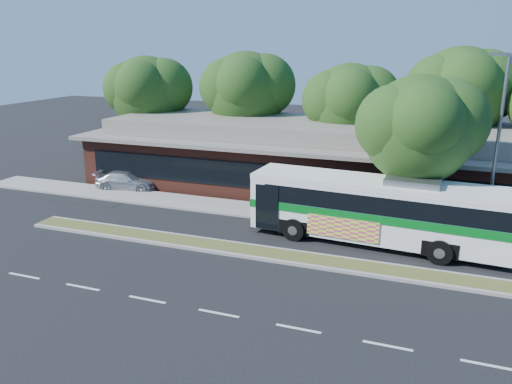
% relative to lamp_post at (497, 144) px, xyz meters
% --- Properties ---
extents(ground, '(120.00, 120.00, 0.00)m').
position_rel_lamp_post_xyz_m(ground, '(-9.56, -6.00, -4.90)').
color(ground, black).
rests_on(ground, ground).
extents(median_strip, '(26.00, 1.10, 0.15)m').
position_rel_lamp_post_xyz_m(median_strip, '(-9.56, -5.40, -4.83)').
color(median_strip, '#444B20').
rests_on(median_strip, ground).
extents(sidewalk, '(44.00, 2.60, 0.12)m').
position_rel_lamp_post_xyz_m(sidewalk, '(-9.56, 0.40, -4.84)').
color(sidewalk, gray).
rests_on(sidewalk, ground).
extents(parking_lot, '(14.00, 12.00, 0.01)m').
position_rel_lamp_post_xyz_m(parking_lot, '(-27.56, 4.00, -4.90)').
color(parking_lot, black).
rests_on(parking_lot, ground).
extents(plaza_building, '(33.20, 11.20, 4.45)m').
position_rel_lamp_post_xyz_m(plaza_building, '(-9.56, 6.99, -2.77)').
color(plaza_building, '#5E281D').
rests_on(plaza_building, ground).
extents(lamp_post, '(0.93, 0.18, 9.07)m').
position_rel_lamp_post_xyz_m(lamp_post, '(0.00, 0.00, 0.00)').
color(lamp_post, slate).
rests_on(lamp_post, ground).
extents(tree_bg_a, '(6.47, 5.80, 8.63)m').
position_rel_lamp_post_xyz_m(tree_bg_a, '(-24.15, 9.14, 0.97)').
color(tree_bg_a, black).
rests_on(tree_bg_a, ground).
extents(tree_bg_b, '(6.69, 6.00, 9.00)m').
position_rel_lamp_post_xyz_m(tree_bg_b, '(-16.13, 10.14, 1.24)').
color(tree_bg_b, black).
rests_on(tree_bg_b, ground).
extents(tree_bg_c, '(6.24, 5.60, 8.26)m').
position_rel_lamp_post_xyz_m(tree_bg_c, '(-8.16, 9.13, 0.69)').
color(tree_bg_c, black).
rests_on(tree_bg_c, ground).
extents(tree_bg_d, '(6.91, 6.20, 9.37)m').
position_rel_lamp_post_xyz_m(tree_bg_d, '(-1.12, 10.15, 1.52)').
color(tree_bg_d, black).
rests_on(tree_bg_d, ground).
extents(transit_bus, '(12.56, 3.60, 3.48)m').
position_rel_lamp_post_xyz_m(transit_bus, '(-5.00, -2.21, -2.96)').
color(transit_bus, white).
rests_on(transit_bus, ground).
extents(sedan, '(4.43, 2.43, 1.22)m').
position_rel_lamp_post_xyz_m(sedan, '(-22.05, 1.80, -4.29)').
color(sedan, '#B6B9BE').
rests_on(sedan, ground).
extents(sidewalk_tree, '(5.94, 5.33, 8.09)m').
position_rel_lamp_post_xyz_m(sidewalk_tree, '(-3.18, -0.33, 0.65)').
color(sidewalk_tree, black).
rests_on(sidewalk_tree, ground).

